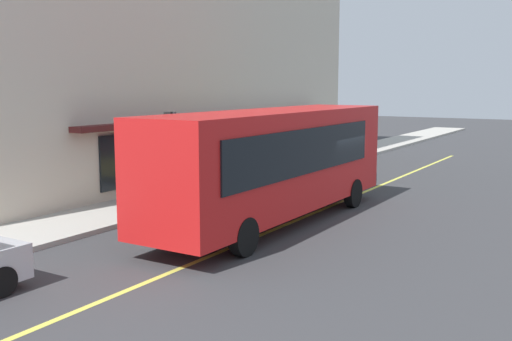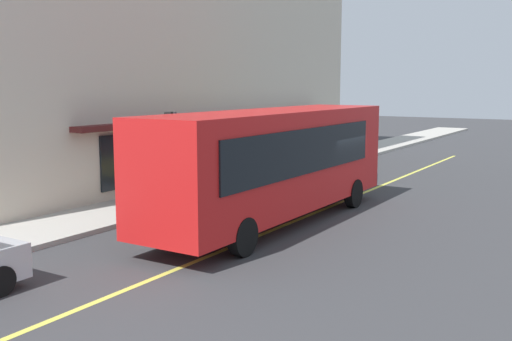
{
  "view_description": "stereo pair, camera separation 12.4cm",
  "coord_description": "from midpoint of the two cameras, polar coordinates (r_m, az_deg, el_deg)",
  "views": [
    {
      "loc": [
        -18.52,
        -8.52,
        4.26
      ],
      "look_at": [
        -2.94,
        1.1,
        1.6
      ],
      "focal_mm": 41.4,
      "sensor_mm": 36.0,
      "label": 1
    },
    {
      "loc": [
        -18.45,
        -8.62,
        4.26
      ],
      "look_at": [
        -2.94,
        1.1,
        1.6
      ],
      "focal_mm": 41.4,
      "sensor_mm": 36.0,
      "label": 2
    }
  ],
  "objects": [
    {
      "name": "traffic_light",
      "position": [
        20.47,
        -7.98,
        3.35
      ],
      "size": [
        0.3,
        0.52,
        3.2
      ],
      "color": "#2D2D33",
      "rests_on": "sidewalk"
    },
    {
      "name": "sidewalk",
      "position": [
        23.6,
        -5.09,
        -1.98
      ],
      "size": [
        80.0,
        2.84,
        0.15
      ],
      "primitive_type": "cube",
      "color": "#B2ADA3",
      "rests_on": "ground"
    },
    {
      "name": "bus",
      "position": [
        18.13,
        2.13,
        1.05
      ],
      "size": [
        11.14,
        2.62,
        3.5
      ],
      "color": "red",
      "rests_on": "ground"
    },
    {
      "name": "pedestrian_waiting",
      "position": [
        33.33,
        8.27,
        2.78
      ],
      "size": [
        0.34,
        0.34,
        1.62
      ],
      "color": "black",
      "rests_on": "sidewalk"
    },
    {
      "name": "pedestrian_near_storefront",
      "position": [
        30.34,
        3.73,
        2.45
      ],
      "size": [
        0.34,
        0.34,
        1.73
      ],
      "color": "black",
      "rests_on": "sidewalk"
    },
    {
      "name": "ground",
      "position": [
        20.82,
        7.05,
        -3.6
      ],
      "size": [
        120.0,
        120.0,
        0.0
      ],
      "primitive_type": "plane",
      "color": "#38383A"
    },
    {
      "name": "car_yellow",
      "position": [
        23.99,
        2.75,
        -0.17
      ],
      "size": [
        4.34,
        1.94,
        1.52
      ],
      "color": "yellow",
      "rests_on": "ground"
    },
    {
      "name": "pedestrian_by_curb",
      "position": [
        27.91,
        2.19,
        1.71
      ],
      "size": [
        0.34,
        0.34,
        1.56
      ],
      "color": "black",
      "rests_on": "sidewalk"
    },
    {
      "name": "storefront_building",
      "position": [
        30.91,
        -12.17,
        14.17
      ],
      "size": [
        25.51,
        12.32,
        15.08
      ],
      "color": "beige",
      "rests_on": "ground"
    },
    {
      "name": "lane_centre_stripe",
      "position": [
        20.82,
        7.05,
        -3.59
      ],
      "size": [
        36.0,
        0.16,
        0.01
      ],
      "primitive_type": "cube",
      "color": "#D8D14C",
      "rests_on": "ground"
    }
  ]
}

